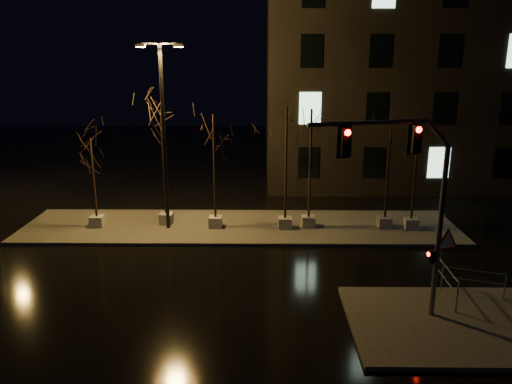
{
  "coord_description": "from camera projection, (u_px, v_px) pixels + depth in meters",
  "views": [
    {
      "loc": [
        1.1,
        -18.14,
        8.5
      ],
      "look_at": [
        0.86,
        2.78,
        2.8
      ],
      "focal_mm": 35.0,
      "sensor_mm": 36.0,
      "label": 1
    }
  ],
  "objects": [
    {
      "name": "ground",
      "position": [
        233.0,
        278.0,
        19.75
      ],
      "size": [
        90.0,
        90.0,
        0.0
      ],
      "primitive_type": "plane",
      "color": "black",
      "rests_on": "ground"
    },
    {
      "name": "sidewalk_corner",
      "position": [
        457.0,
        324.0,
        16.27
      ],
      "size": [
        7.0,
        5.0,
        0.15
      ],
      "primitive_type": "cube",
      "color": "#43403C",
      "rests_on": "ground"
    },
    {
      "name": "streetlight_main",
      "position": [
        163.0,
        125.0,
        23.81
      ],
      "size": [
        2.24,
        0.37,
        8.98
      ],
      "rotation": [
        0.0,
        0.0,
        -0.05
      ],
      "color": "black",
      "rests_on": "median"
    },
    {
      "name": "tree_1",
      "position": [
        162.0,
        135.0,
        24.6
      ],
      "size": [
        1.8,
        1.8,
        6.04
      ],
      "color": "#A9A69E",
      "rests_on": "median"
    },
    {
      "name": "traffic_signal_mast",
      "position": [
        414.0,
        192.0,
        15.32
      ],
      "size": [
        5.21,
        1.48,
        6.57
      ],
      "rotation": [
        0.0,
        0.0,
        0.27
      ],
      "color": "#575A5E",
      "rests_on": "sidewalk_corner"
    },
    {
      "name": "tree_6",
      "position": [
        417.0,
        149.0,
        23.93
      ],
      "size": [
        1.8,
        1.8,
        5.34
      ],
      "color": "#A9A69E",
      "rests_on": "median"
    },
    {
      "name": "building",
      "position": [
        445.0,
        71.0,
        34.99
      ],
      "size": [
        25.0,
        12.0,
        15.0
      ],
      "primitive_type": "cube",
      "color": "black",
      "rests_on": "ground"
    },
    {
      "name": "tree_3",
      "position": [
        286.0,
        134.0,
        23.88
      ],
      "size": [
        1.8,
        1.8,
        6.26
      ],
      "color": "#A9A69E",
      "rests_on": "median"
    },
    {
      "name": "median",
      "position": [
        240.0,
        227.0,
        25.52
      ],
      "size": [
        22.0,
        5.0,
        0.15
      ],
      "primitive_type": "cube",
      "color": "#43403C",
      "rests_on": "ground"
    },
    {
      "name": "tree_0",
      "position": [
        92.0,
        158.0,
        24.43
      ],
      "size": [
        1.8,
        1.8,
        4.64
      ],
      "color": "#A9A69E",
      "rests_on": "median"
    },
    {
      "name": "tree_2",
      "position": [
        214.0,
        141.0,
        24.1
      ],
      "size": [
        1.8,
        1.8,
        5.8
      ],
      "color": "#A9A69E",
      "rests_on": "median"
    },
    {
      "name": "guard_rail_a",
      "position": [
        473.0,
        278.0,
        18.0
      ],
      "size": [
        2.04,
        0.75,
        0.93
      ],
      "rotation": [
        0.0,
        0.0,
        -0.34
      ],
      "color": "#575A5E",
      "rests_on": "sidewalk_corner"
    },
    {
      "name": "guard_rail_b",
      "position": [
        446.0,
        278.0,
        17.75
      ],
      "size": [
        0.13,
        2.35,
        1.11
      ],
      "rotation": [
        0.0,
        0.0,
        1.54
      ],
      "color": "#575A5E",
      "rests_on": "sidewalk_corner"
    },
    {
      "name": "tree_5",
      "position": [
        389.0,
        154.0,
        24.25
      ],
      "size": [
        1.8,
        1.8,
        4.94
      ],
      "color": "#A9A69E",
      "rests_on": "median"
    },
    {
      "name": "tree_4",
      "position": [
        311.0,
        136.0,
        24.1
      ],
      "size": [
        1.8,
        1.8,
        6.1
      ],
      "color": "#A9A69E",
      "rests_on": "median"
    }
  ]
}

